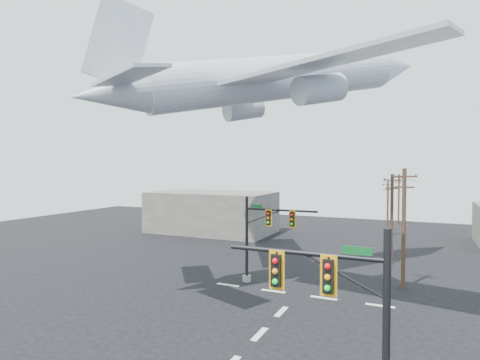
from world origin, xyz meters
The scene contains 10 objects.
lane_markings centered at (0.00, 5.33, 0.01)m, with size 14.00×21.20×0.01m.
signal_mast_near centered at (6.29, -3.26, 4.10)m, with size 6.27×0.85×7.77m.
signal_mast_far centered at (-3.67, 13.52, 3.89)m, with size 6.46×0.80×7.31m.
utility_pole_a centered at (7.30, 16.96, 5.08)m, with size 1.92×0.59×9.71m.
utility_pole_b centered at (5.86, 25.53, 4.75)m, with size 1.76×0.78×9.08m.
utility_pole_c centered at (4.28, 41.94, 4.07)m, with size 1.56×0.52×7.79m.
utility_pole_d centered at (5.09, 55.10, 4.47)m, with size 1.77×0.29×8.54m.
power_lines centered at (5.28, 35.99, 7.93)m, with size 4.62×38.15×1.19m.
airliner centered at (-2.39, 14.03, 17.06)m, with size 26.51×28.72×9.07m.
building_left centered at (-20.00, 35.00, 3.00)m, with size 18.00×10.00×6.00m, color slate.
Camera 1 is at (8.54, -17.61, 9.89)m, focal length 30.00 mm.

